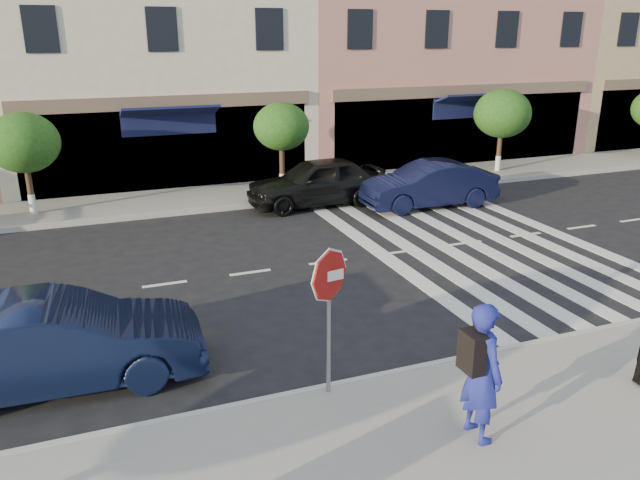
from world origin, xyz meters
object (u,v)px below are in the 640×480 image
Objects in this scene: stop_sign at (329,289)px; car_near_mid at (58,343)px; photographer at (482,372)px; car_far_right at (428,185)px; car_far_mid at (317,182)px.

stop_sign is 4.48m from car_near_mid.
photographer reaches higher than car_near_mid.
photographer is at bearing -57.83° from stop_sign.
stop_sign is 11.80m from car_far_right.
photographer is 0.44× the size of car_near_mid.
car_far_mid is at bearing -11.93° from photographer.
stop_sign is 2.42m from photographer.
stop_sign is 0.52× the size of car_far_mid.
car_far_right is at bearing -53.17° from car_near_mid.
stop_sign reaches higher than car_near_mid.
car_far_mid is 3.62m from car_far_right.
car_near_mid is at bearing -54.89° from car_far_right.
stop_sign is 0.53× the size of car_far_right.
stop_sign is 11.50m from car_far_mid.
photographer is 6.54m from car_near_mid.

